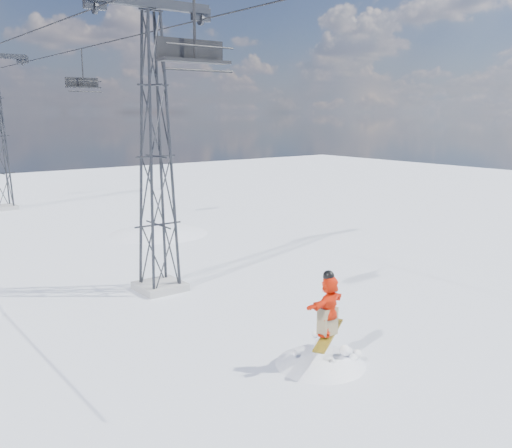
# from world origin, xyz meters

# --- Properties ---
(ground) EXTENTS (120.00, 120.00, 0.00)m
(ground) POSITION_xyz_m (0.00, 0.00, 0.00)
(ground) COLOR white
(ground) RESTS_ON ground
(lift_tower_near) EXTENTS (5.20, 1.80, 11.43)m
(lift_tower_near) POSITION_xyz_m (0.80, 8.00, 5.47)
(lift_tower_near) COLOR #999999
(lift_tower_near) RESTS_ON ground
(haul_cables) EXTENTS (4.46, 51.00, 0.06)m
(haul_cables) POSITION_xyz_m (0.80, 19.50, 10.85)
(haul_cables) COLOR black
(haul_cables) RESTS_ON ground
(snowboarder_jump) EXTENTS (4.40, 4.40, 6.84)m
(snowboarder_jump) POSITION_xyz_m (1.15, -1.19, -1.62)
(snowboarder_jump) COLOR white
(snowboarder_jump) RESTS_ON ground
(lift_chair_near) EXTENTS (2.07, 0.60, 2.57)m
(lift_chair_near) POSITION_xyz_m (-1.40, 1.35, 8.79)
(lift_chair_near) COLOR black
(lift_chair_near) RESTS_ON ground
(lift_chair_mid) EXTENTS (1.99, 0.57, 2.47)m
(lift_chair_mid) POSITION_xyz_m (3.00, 21.15, 8.87)
(lift_chair_mid) COLOR black
(lift_chair_mid) RESTS_ON ground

